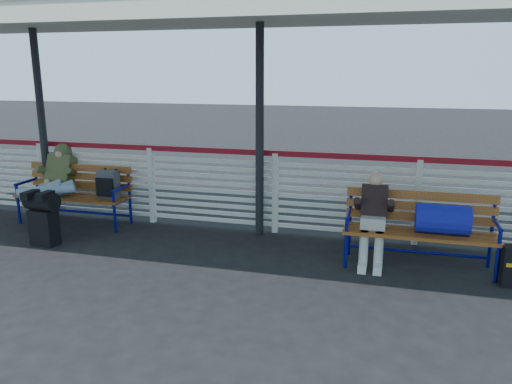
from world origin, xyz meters
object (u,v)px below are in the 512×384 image
(bench_right, at_px, (432,221))
(traveler_man, at_px, (52,185))
(luggage_stack, at_px, (43,216))
(bench_left, at_px, (84,188))
(companion_person, at_px, (373,217))

(bench_right, height_order, traveler_man, traveler_man)
(luggage_stack, bearing_deg, traveler_man, 123.02)
(bench_left, xyz_separation_m, companion_person, (4.44, -0.53, 0.01))
(luggage_stack, distance_m, bench_left, 1.05)
(bench_left, relative_size, companion_person, 1.57)
(traveler_man, xyz_separation_m, companion_person, (4.75, -0.18, -0.08))
(bench_right, bearing_deg, bench_left, 174.09)
(companion_person, bearing_deg, traveler_man, 177.78)
(luggage_stack, relative_size, traveler_man, 0.46)
(luggage_stack, relative_size, bench_left, 0.42)
(luggage_stack, bearing_deg, companion_person, 12.82)
(bench_right, distance_m, traveler_man, 5.44)
(luggage_stack, bearing_deg, bench_left, 98.23)
(bench_left, bearing_deg, bench_right, -5.91)
(bench_left, height_order, companion_person, companion_person)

